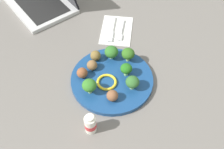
# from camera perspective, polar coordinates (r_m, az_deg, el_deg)

# --- Properties ---
(ground_plane) EXTENTS (4.00, 4.00, 0.00)m
(ground_plane) POSITION_cam_1_polar(r_m,az_deg,el_deg) (0.94, -0.00, -1.37)
(ground_plane) COLOR slate
(plate) EXTENTS (0.28, 0.28, 0.02)m
(plate) POSITION_cam_1_polar(r_m,az_deg,el_deg) (0.93, -0.00, -1.07)
(plate) COLOR navy
(plate) RESTS_ON ground_plane
(broccoli_floret_front_right) EXTENTS (0.05, 0.05, 0.06)m
(broccoli_floret_front_right) POSITION_cam_1_polar(r_m,az_deg,el_deg) (0.87, -4.74, -2.29)
(broccoli_floret_front_right) COLOR #95C27E
(broccoli_floret_front_right) RESTS_ON plate
(broccoli_floret_far_rim) EXTENTS (0.04, 0.04, 0.05)m
(broccoli_floret_far_rim) POSITION_cam_1_polar(r_m,az_deg,el_deg) (0.88, 4.27, -1.59)
(broccoli_floret_far_rim) COLOR #97C47A
(broccoli_floret_far_rim) RESTS_ON plate
(broccoli_floret_back_left) EXTENTS (0.04, 0.04, 0.05)m
(broccoli_floret_back_left) POSITION_cam_1_polar(r_m,az_deg,el_deg) (0.92, 2.98, 1.19)
(broccoli_floret_back_left) COLOR #91CA75
(broccoli_floret_back_left) RESTS_ON plate
(broccoli_floret_mid_right) EXTENTS (0.05, 0.05, 0.05)m
(broccoli_floret_mid_right) POSITION_cam_1_polar(r_m,az_deg,el_deg) (0.97, -0.13, 4.72)
(broccoli_floret_mid_right) COLOR #94B879
(broccoli_floret_mid_right) RESTS_ON plate
(broccoli_floret_center) EXTENTS (0.05, 0.05, 0.05)m
(broccoli_floret_center) POSITION_cam_1_polar(r_m,az_deg,el_deg) (0.96, 3.36, 4.31)
(broccoli_floret_center) COLOR #A2BC6D
(broccoli_floret_center) RESTS_ON plate
(meatball_near_rim) EXTENTS (0.04, 0.04, 0.04)m
(meatball_near_rim) POSITION_cam_1_polar(r_m,az_deg,el_deg) (0.86, 0.07, -4.41)
(meatball_near_rim) COLOR brown
(meatball_near_rim) RESTS_ON plate
(meatball_back_left) EXTENTS (0.04, 0.04, 0.04)m
(meatball_back_left) POSITION_cam_1_polar(r_m,az_deg,el_deg) (0.92, -6.23, 0.35)
(meatball_back_left) COLOR brown
(meatball_back_left) RESTS_ON plate
(meatball_center) EXTENTS (0.04, 0.04, 0.04)m
(meatball_center) POSITION_cam_1_polar(r_m,az_deg,el_deg) (0.94, -4.17, 1.95)
(meatball_center) COLOR brown
(meatball_center) RESTS_ON plate
(meatball_back_right) EXTENTS (0.04, 0.04, 0.04)m
(meatball_back_right) POSITION_cam_1_polar(r_m,az_deg,el_deg) (0.97, -3.43, 3.93)
(meatball_back_right) COLOR brown
(meatball_back_right) RESTS_ON plate
(pepper_ring_front_right) EXTENTS (0.07, 0.07, 0.01)m
(pepper_ring_front_right) POSITION_cam_1_polar(r_m,az_deg,el_deg) (0.91, -1.11, -1.58)
(pepper_ring_front_right) COLOR yellow
(pepper_ring_front_right) RESTS_ON plate
(napkin) EXTENTS (0.18, 0.13, 0.01)m
(napkin) POSITION_cam_1_polar(r_m,az_deg,el_deg) (1.11, 0.94, 9.21)
(napkin) COLOR white
(napkin) RESTS_ON ground_plane
(fork) EXTENTS (0.12, 0.02, 0.01)m
(fork) POSITION_cam_1_polar(r_m,az_deg,el_deg) (1.10, 1.82, 9.05)
(fork) COLOR silver
(fork) RESTS_ON napkin
(knife) EXTENTS (0.15, 0.02, 0.01)m
(knife) POSITION_cam_1_polar(r_m,az_deg,el_deg) (1.10, -0.04, 9.23)
(knife) COLOR white
(knife) RESTS_ON napkin
(yogurt_bottle) EXTENTS (0.04, 0.04, 0.07)m
(yogurt_bottle) POSITION_cam_1_polar(r_m,az_deg,el_deg) (0.82, -4.51, -10.21)
(yogurt_bottle) COLOR white
(yogurt_bottle) RESTS_ON ground_plane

